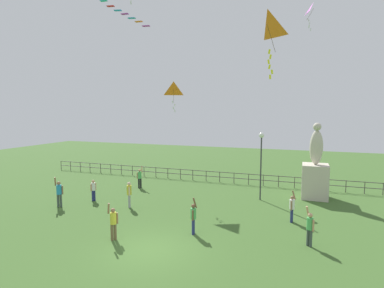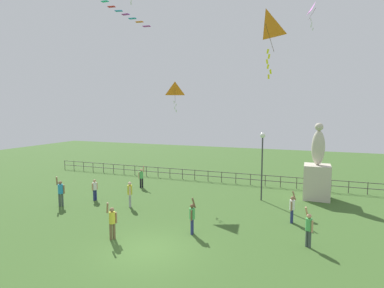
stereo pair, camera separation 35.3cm
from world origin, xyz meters
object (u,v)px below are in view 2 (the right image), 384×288
person_5 (309,228)px  person_7 (112,221)px  person_6 (130,193)px  kite_3 (266,26)px  person_1 (61,191)px  statue_monument (317,175)px  person_2 (292,207)px  person_0 (192,216)px  person_3 (141,177)px  kite_2 (316,9)px  kite_0 (175,90)px  lamppost (262,152)px  person_4 (95,188)px

person_5 → person_7: 9.30m
person_6 → kite_3: (8.84, -2.85, 8.95)m
person_1 → person_7: (6.31, -3.21, -0.06)m
statue_monument → person_2: 5.88m
person_6 → kite_3: 12.90m
person_0 → person_3: size_ratio=1.00×
person_3 → person_6: bearing=-68.2°
person_2 → kite_3: 9.80m
kite_2 → person_3: bearing=-165.6°
kite_0 → lamppost: bearing=1.2°
person_7 → person_0: bearing=30.6°
statue_monument → person_4: size_ratio=3.63×
person_1 → kite_0: bearing=47.0°
statue_monument → person_6: (-11.43, -6.44, -0.76)m
kite_2 → person_0: bearing=-117.3°
person_5 → kite_2: 16.30m
statue_monument → person_1: size_ratio=2.71×
person_4 → kite_2: bearing=28.4°
kite_0 → kite_3: (7.59, -7.36, 2.05)m
lamppost → kite_2: bearing=47.4°
lamppost → person_1: size_ratio=2.38×
lamppost → kite_3: (1.04, -7.49, 6.48)m
person_4 → kite_3: kite_3 is taller
person_5 → person_6: 11.15m
person_2 → kite_2: 14.68m
lamppost → person_6: 9.41m
person_1 → person_7: bearing=-27.0°
lamppost → kite_0: bearing=-178.8°
kite_0 → kite_3: bearing=-44.1°
lamppost → person_0: (-2.43, -7.33, -2.51)m
person_1 → person_2: size_ratio=1.13×
statue_monument → person_0: size_ratio=2.95×
person_6 → person_7: (1.97, -4.70, -0.03)m
person_1 → kite_3: bearing=-5.9°
person_0 → person_7: size_ratio=0.98×
person_1 → person_6: size_ratio=1.19×
kite_0 → kite_2: (9.63, 3.49, 5.78)m
lamppost → person_6: lamppost is taller
person_2 → person_6: bearing=-175.6°
person_5 → kite_2: size_ratio=0.93×
lamppost → kite_0: kite_0 is taller
statue_monument → person_0: 10.98m
person_0 → person_6: person_0 is taller
lamppost → kite_2: 11.18m
kite_3 → person_7: bearing=-164.9°
lamppost → person_0: 8.12m
person_1 → kite_2: bearing=31.9°
person_7 → kite_3: kite_3 is taller
lamppost → kite_3: size_ratio=1.64×
lamppost → person_5: 7.94m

